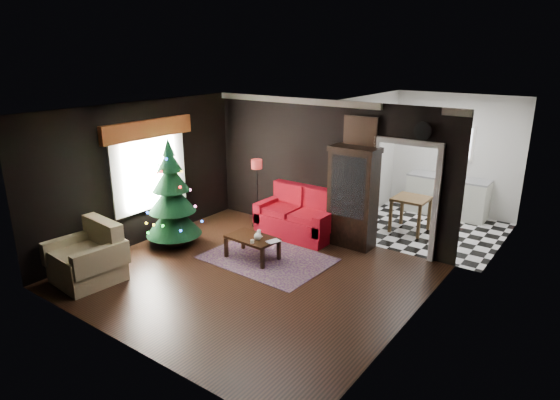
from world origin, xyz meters
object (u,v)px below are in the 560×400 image
Objects in this scene: christmas_tree at (172,194)px; kitchen_table at (410,214)px; loveseat at (297,213)px; armchair at (86,255)px; wall_clock at (423,131)px; teapot at (258,236)px; curio_cabinet at (353,199)px; coffee_table at (252,248)px; floor_lamp at (257,193)px.

christmas_tree reaches higher than kitchen_table.
loveseat is at bearing -137.49° from kitchen_table.
armchair is (0.00, -1.92, -0.59)m from christmas_tree.
teapot is at bearing -138.99° from wall_clock.
coffee_table is at bearing -124.90° from curio_cabinet.
coffee_table is (1.68, 2.31, -0.24)m from armchair.
christmas_tree reaches higher than armchair.
christmas_tree is at bearing -169.61° from teapot.
armchair is 3.26× the size of wall_clock.
armchair is at bearing -125.95° from coffee_table.
floor_lamp is 1.83m from christmas_tree.
armchair is (-0.82, -3.53, -0.37)m from floor_lamp.
kitchen_table is (3.49, 5.42, -0.08)m from armchair.
loveseat is 2.45m from kitchen_table.
christmas_tree is 2.00× the size of armchair.
coffee_table is (1.68, 0.39, -0.83)m from christmas_tree.
loveseat reaches higher than armchair.
loveseat is at bearing -169.17° from curio_cabinet.
floor_lamp reaches higher than armchair.
floor_lamp is 3.65m from armchair.
curio_cabinet is 2.53× the size of kitchen_table.
christmas_tree reaches higher than coffee_table.
armchair reaches higher than kitchen_table.
floor_lamp is 1.40× the size of armchair.
curio_cabinet is 2.04m from teapot.
curio_cabinet is at bearing 35.93° from christmas_tree.
floor_lamp is at bearing -168.91° from wall_clock.
curio_cabinet is at bearing 60.15° from teapot.
teapot is at bearing -119.85° from curio_cabinet.
armchair is 6.45m from kitchen_table.
kitchen_table is (1.82, 3.10, 0.15)m from coffee_table.
curio_cabinet is at bearing 12.59° from floor_lamp.
teapot is (-0.99, -1.72, -0.44)m from curio_cabinet.
curio_cabinet reaches higher than kitchen_table.
floor_lamp is 3.63m from wall_clock.
curio_cabinet is 2.07m from floor_lamp.
curio_cabinet is at bearing 55.10° from coffee_table.
floor_lamp is (-0.87, -0.23, 0.33)m from loveseat.
christmas_tree is (-2.85, -2.06, 0.10)m from curio_cabinet.
curio_cabinet reaches higher than coffee_table.
armchair is at bearing -134.15° from wall_clock.
teapot is at bearing -117.46° from kitchen_table.
floor_lamp is (-2.02, -0.45, -0.12)m from curio_cabinet.
wall_clock reaches higher than curio_cabinet.
armchair is 6.12m from wall_clock.
wall_clock reaches higher than floor_lamp.
wall_clock reaches higher than coffee_table.
kitchen_table is at bearing 62.54° from teapot.
curio_cabinet is at bearing -171.47° from wall_clock.
floor_lamp reaches higher than teapot.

